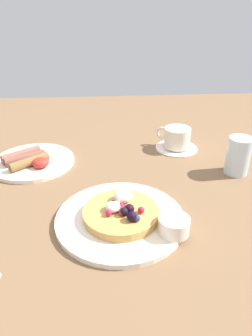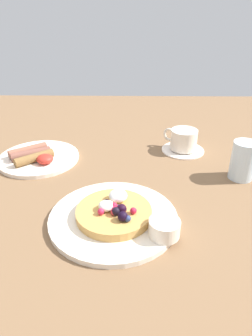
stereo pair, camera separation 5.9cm
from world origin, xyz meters
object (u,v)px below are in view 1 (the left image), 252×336
pancake_plate (120,219)px  coffee_saucer (176,147)px  syrup_ramekin (174,225)px  coffee_cup (177,137)px  water_glass (238,156)px  breakfast_plate (33,162)px

pancake_plate → coffee_saucer: 0.38m
pancake_plate → syrup_ramekin: bearing=-29.9°
coffee_cup → syrup_ramekin: bearing=-103.2°
pancake_plate → coffee_saucer: size_ratio=2.09×
pancake_plate → water_glass: (0.31, 0.18, 0.04)m
pancake_plate → coffee_saucer: pancake_plate is taller
breakfast_plate → coffee_cup: coffee_cup is taller
pancake_plate → breakfast_plate: same height
pancake_plate → coffee_saucer: bearing=60.3°
syrup_ramekin → water_glass: bearing=47.4°
water_glass → syrup_ramekin: bearing=-132.6°
breakfast_plate → coffee_saucer: size_ratio=1.78×
pancake_plate → syrup_ramekin: size_ratio=4.48×
breakfast_plate → coffee_cup: bearing=9.2°
syrup_ramekin → coffee_cup: coffee_cup is taller
syrup_ramekin → coffee_cup: bearing=76.8°
syrup_ramekin → breakfast_plate: size_ratio=0.26×
coffee_saucer → pancake_plate: bearing=-119.7°
coffee_saucer → coffee_cup: size_ratio=1.29×
breakfast_plate → water_glass: (0.54, -0.09, 0.04)m
syrup_ramekin → water_glass: size_ratio=0.60×
breakfast_plate → coffee_cup: (0.41, 0.07, 0.03)m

